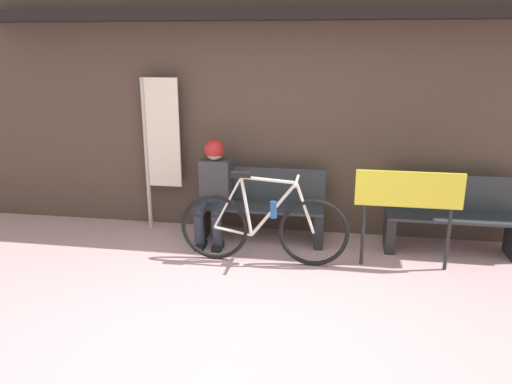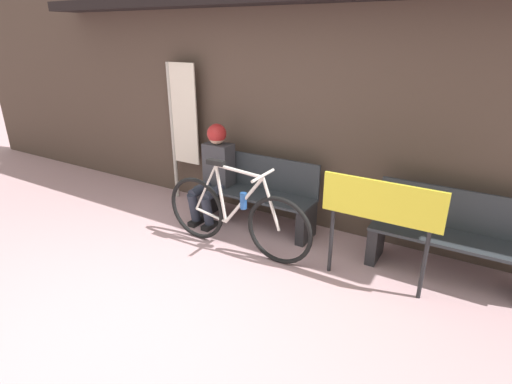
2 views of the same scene
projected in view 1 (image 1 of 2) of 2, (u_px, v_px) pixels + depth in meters
ground_plane at (229, 332)px, 3.97m from camera, size 24.00×24.00×0.00m
storefront_wall at (271, 92)px, 5.73m from camera, size 12.00×0.56×3.20m
park_bench_near at (261, 208)px, 5.74m from camera, size 1.46×0.42×0.83m
bicycle at (263, 227)px, 5.12m from camera, size 1.75×0.40×0.96m
person_seated at (214, 184)px, 5.64m from camera, size 0.34×0.59×1.18m
park_bench_far at (451, 219)px, 5.41m from camera, size 1.39×0.42×0.83m
banner_pole at (158, 140)px, 5.91m from camera, size 0.45×0.05×1.83m
signboard at (409, 196)px, 4.91m from camera, size 1.04×0.04×1.01m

